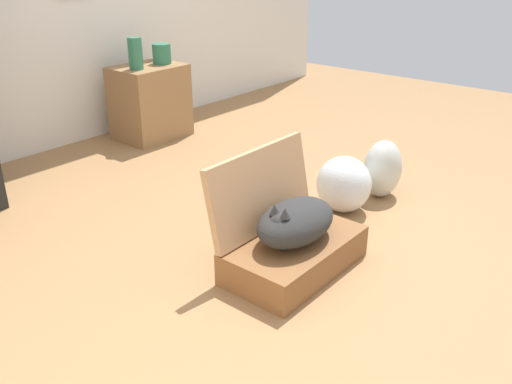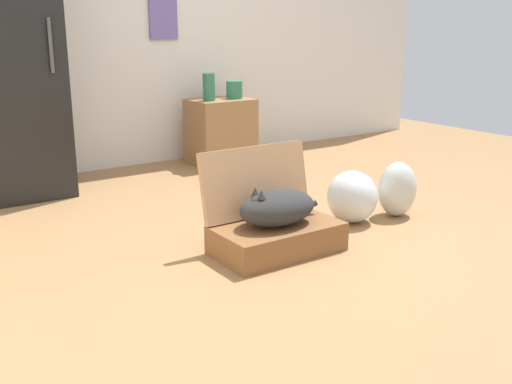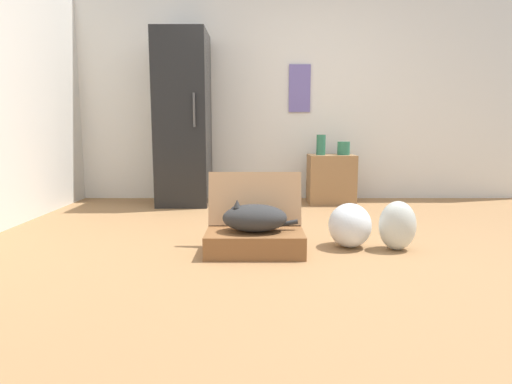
% 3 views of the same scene
% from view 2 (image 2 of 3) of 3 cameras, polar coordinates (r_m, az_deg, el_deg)
% --- Properties ---
extents(ground_plane, '(7.68, 7.68, 0.00)m').
position_cam_2_polar(ground_plane, '(3.56, 4.16, -3.86)').
color(ground_plane, '#9E7247').
rests_on(ground_plane, ground).
extents(wall_back, '(6.40, 0.15, 2.60)m').
position_cam_2_polar(wall_back, '(5.32, -11.48, 16.53)').
color(wall_back, silver).
rests_on(wall_back, ground).
extents(suitcase_base, '(0.67, 0.39, 0.15)m').
position_cam_2_polar(suitcase_base, '(3.24, 1.99, -4.37)').
color(suitcase_base, brown).
rests_on(suitcase_base, ground).
extents(suitcase_lid, '(0.67, 0.11, 0.39)m').
position_cam_2_polar(suitcase_lid, '(3.32, -0.05, 1.01)').
color(suitcase_lid, tan).
rests_on(suitcase_lid, suitcase_base).
extents(cat, '(0.52, 0.28, 0.21)m').
position_cam_2_polar(cat, '(3.19, 1.95, -1.46)').
color(cat, '#2D2D2D').
rests_on(cat, suitcase_base).
extents(plastic_bag_white, '(0.31, 0.31, 0.32)m').
position_cam_2_polar(plastic_bag_white, '(3.75, 9.00, -0.43)').
color(plastic_bag_white, silver).
rests_on(plastic_bag_white, ground).
extents(plastic_bag_clear, '(0.26, 0.22, 0.35)m').
position_cam_2_polar(plastic_bag_clear, '(3.92, 13.13, 0.26)').
color(plastic_bag_clear, silver).
rests_on(plastic_bag_clear, ground).
extents(refrigerator, '(0.56, 0.66, 1.90)m').
position_cam_2_polar(refrigerator, '(4.54, -21.88, 11.52)').
color(refrigerator, black).
rests_on(refrigerator, ground).
extents(side_table, '(0.52, 0.40, 0.56)m').
position_cam_2_polar(side_table, '(5.29, -3.34, 5.69)').
color(side_table, olive).
rests_on(side_table, ground).
extents(vase_tall, '(0.10, 0.10, 0.23)m').
position_cam_2_polar(vase_tall, '(5.14, -4.45, 9.80)').
color(vase_tall, '#2D7051').
rests_on(vase_tall, side_table).
extents(vase_short, '(0.14, 0.14, 0.15)m').
position_cam_2_polar(vase_short, '(5.29, -2.05, 9.57)').
color(vase_short, '#2D7051').
rests_on(vase_short, side_table).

